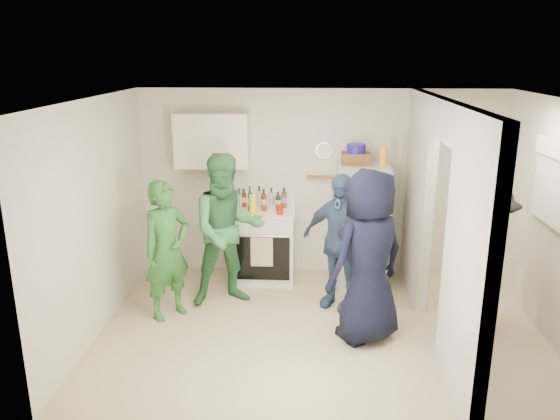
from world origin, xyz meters
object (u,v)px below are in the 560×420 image
at_px(stove, 264,245).
at_px(wicker_basket, 356,159).
at_px(person_green_left, 167,250).
at_px(blue_bowl, 356,148).
at_px(person_nook, 483,260).
at_px(person_green_center, 228,230).
at_px(person_navy, 368,257).
at_px(fridge, 361,225).
at_px(yellow_cup_stack_top, 383,157).
at_px(person_denim, 340,241).

height_order(stove, wicker_basket, wicker_basket).
relative_size(stove, person_green_left, 0.60).
xyz_separation_m(blue_bowl, person_nook, (1.27, -1.32, -0.95)).
height_order(blue_bowl, person_green_center, same).
bearing_deg(person_nook, stove, -97.97).
xyz_separation_m(person_navy, person_nook, (1.24, 0.22, -0.09)).
distance_m(fridge, blue_bowl, 1.00).
distance_m(wicker_basket, person_green_center, 1.86).
bearing_deg(person_green_center, blue_bowl, 7.03).
xyz_separation_m(fridge, blue_bowl, (-0.10, 0.05, 0.99)).
bearing_deg(blue_bowl, yellow_cup_stack_top, -25.11).
bearing_deg(wicker_basket, person_nook, -46.10).
distance_m(yellow_cup_stack_top, person_green_left, 2.83).
distance_m(person_green_left, person_navy, 2.25).
height_order(person_navy, person_nook, person_navy).
relative_size(person_navy, person_nook, 1.10).
bearing_deg(blue_bowl, wicker_basket, 0.00).
bearing_deg(person_nook, wicker_basket, -115.99).
distance_m(fridge, wicker_basket, 0.87).
relative_size(person_denim, person_navy, 0.88).
distance_m(wicker_basket, blue_bowl, 0.13).
height_order(wicker_basket, person_denim, wicker_basket).
relative_size(blue_bowl, person_denim, 0.15).
bearing_deg(person_navy, person_denim, -106.38).
bearing_deg(person_navy, person_green_center, -61.67).
distance_m(stove, person_navy, 1.99).
relative_size(fridge, blue_bowl, 6.57).
bearing_deg(person_denim, stove, 171.34).
relative_size(fridge, person_green_left, 0.98).
bearing_deg(stove, person_navy, -51.72).
distance_m(fridge, yellow_cup_stack_top, 0.95).
distance_m(blue_bowl, person_green_left, 2.64).
xyz_separation_m(person_green_left, person_green_center, (0.63, 0.40, 0.12)).
bearing_deg(person_navy, stove, -86.36).
bearing_deg(fridge, stove, 178.64).
xyz_separation_m(yellow_cup_stack_top, person_green_center, (-1.86, -0.59, -0.78)).
bearing_deg(person_green_left, person_green_center, -14.85).
height_order(blue_bowl, person_nook, blue_bowl).
bearing_deg(stove, yellow_cup_stack_top, -4.99).
height_order(person_green_center, person_navy, person_navy).
bearing_deg(wicker_basket, person_green_center, -154.34).
distance_m(fridge, person_nook, 1.73).
xyz_separation_m(wicker_basket, blue_bowl, (0.00, 0.00, 0.13)).
distance_m(person_denim, person_nook, 1.59).
height_order(person_green_left, person_navy, person_navy).
height_order(fridge, person_nook, person_nook).
bearing_deg(person_denim, blue_bowl, 104.01).
bearing_deg(stove, person_denim, -38.47).
height_order(yellow_cup_stack_top, person_denim, yellow_cup_stack_top).
height_order(fridge, person_denim, person_denim).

